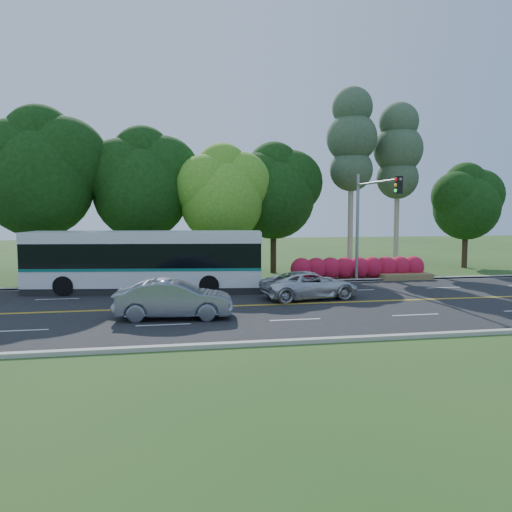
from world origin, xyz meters
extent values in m
plane|color=#244C19|center=(0.00, 0.00, 0.00)|extent=(120.00, 120.00, 0.00)
cube|color=black|center=(0.00, 0.00, 0.01)|extent=(60.00, 14.00, 0.02)
cube|color=#ADA89C|center=(0.00, 7.15, 0.07)|extent=(60.00, 0.30, 0.15)
cube|color=#ADA89C|center=(0.00, -7.15, 0.07)|extent=(60.00, 0.30, 0.15)
cube|color=#244C19|center=(0.00, 9.00, 0.05)|extent=(60.00, 4.00, 0.10)
cube|color=gold|center=(0.00, -0.08, 0.02)|extent=(57.00, 0.10, 0.00)
cube|color=gold|center=(0.00, 0.08, 0.02)|extent=(57.00, 0.10, 0.00)
cube|color=silver|center=(-11.50, -3.50, 0.02)|extent=(2.20, 0.12, 0.00)
cube|color=silver|center=(-6.00, -3.50, 0.02)|extent=(2.20, 0.12, 0.00)
cube|color=silver|center=(-0.50, -3.50, 0.02)|extent=(2.20, 0.12, 0.00)
cube|color=silver|center=(5.00, -3.50, 0.02)|extent=(2.20, 0.12, 0.00)
cube|color=silver|center=(-11.50, 3.50, 0.02)|extent=(2.20, 0.12, 0.00)
cube|color=silver|center=(-6.00, 3.50, 0.02)|extent=(2.20, 0.12, 0.00)
cube|color=silver|center=(-0.50, 3.50, 0.02)|extent=(2.20, 0.12, 0.00)
cube|color=silver|center=(5.00, 3.50, 0.02)|extent=(2.20, 0.12, 0.00)
cube|color=silver|center=(10.50, 3.50, 0.02)|extent=(2.20, 0.12, 0.00)
cube|color=silver|center=(0.00, 6.85, 0.02)|extent=(57.00, 0.12, 0.00)
cube|color=silver|center=(0.00, -6.85, 0.02)|extent=(57.00, 0.12, 0.00)
cylinder|color=black|center=(-14.00, 11.00, 1.98)|extent=(0.44, 0.44, 3.96)
sphere|color=black|center=(-14.00, 11.00, 6.48)|extent=(7.20, 7.20, 7.20)
sphere|color=black|center=(-12.38, 11.30, 7.92)|extent=(5.76, 5.76, 5.76)
sphere|color=black|center=(-15.44, 10.80, 7.74)|extent=(5.40, 5.40, 5.40)
sphere|color=black|center=(-13.90, 11.40, 9.18)|extent=(4.68, 4.68, 4.68)
cylinder|color=black|center=(-7.50, 12.00, 1.80)|extent=(0.44, 0.44, 3.60)
sphere|color=black|center=(-7.50, 12.00, 5.91)|extent=(6.60, 6.60, 6.60)
sphere|color=black|center=(-6.02, 12.30, 7.23)|extent=(5.28, 5.28, 5.28)
sphere|color=black|center=(-8.82, 11.80, 7.06)|extent=(4.95, 4.95, 4.95)
sphere|color=black|center=(-7.40, 12.40, 8.38)|extent=(4.29, 4.29, 4.29)
cylinder|color=black|center=(-2.00, 11.00, 1.62)|extent=(0.44, 0.44, 3.24)
sphere|color=#4A821A|center=(-2.00, 11.00, 5.27)|extent=(5.80, 5.80, 5.80)
sphere|color=#4A821A|center=(-0.69, 11.30, 6.43)|extent=(4.64, 4.64, 4.64)
sphere|color=#4A821A|center=(-3.16, 10.80, 6.29)|extent=(4.35, 4.35, 4.35)
sphere|color=#4A821A|center=(-1.90, 11.40, 7.45)|extent=(3.77, 3.77, 3.77)
cylinder|color=black|center=(2.00, 12.50, 1.71)|extent=(0.44, 0.44, 3.42)
sphere|color=black|center=(2.00, 12.50, 5.52)|extent=(6.00, 6.00, 6.00)
sphere|color=black|center=(3.35, 12.80, 6.72)|extent=(4.80, 4.80, 4.80)
sphere|color=black|center=(0.80, 12.30, 6.57)|extent=(4.50, 4.50, 4.50)
sphere|color=black|center=(2.10, 12.90, 7.77)|extent=(3.90, 3.90, 3.90)
cylinder|color=#ACA28B|center=(8.00, 12.50, 4.90)|extent=(0.40, 0.40, 9.80)
sphere|color=#345132|center=(8.00, 12.50, 7.70)|extent=(3.23, 3.23, 3.23)
sphere|color=#345132|center=(8.00, 12.50, 10.08)|extent=(3.80, 3.80, 3.80)
sphere|color=#345132|center=(8.00, 12.50, 12.32)|extent=(3.04, 3.04, 3.04)
cylinder|color=#ACA28B|center=(12.00, 13.00, 4.55)|extent=(0.40, 0.40, 9.10)
sphere|color=#345132|center=(12.00, 13.00, 7.15)|extent=(3.23, 3.23, 3.23)
sphere|color=#345132|center=(12.00, 13.00, 9.36)|extent=(3.80, 3.80, 3.80)
sphere|color=#345132|center=(12.00, 13.00, 11.44)|extent=(3.04, 3.04, 3.04)
cylinder|color=black|center=(18.00, 13.00, 1.53)|extent=(0.44, 0.44, 3.06)
sphere|color=black|center=(18.00, 13.00, 4.88)|extent=(5.20, 5.20, 5.20)
sphere|color=black|center=(19.17, 13.30, 5.92)|extent=(4.16, 4.16, 4.16)
sphere|color=black|center=(16.96, 12.80, 5.79)|extent=(3.90, 3.90, 3.90)
sphere|color=black|center=(18.10, 13.40, 6.83)|extent=(3.38, 3.38, 3.38)
sphere|color=#A40D35|center=(3.00, 8.20, 0.75)|extent=(1.50, 1.50, 1.50)
sphere|color=#A40D35|center=(4.00, 8.20, 0.75)|extent=(1.50, 1.50, 1.50)
sphere|color=#A40D35|center=(5.00, 8.20, 0.75)|extent=(1.50, 1.50, 1.50)
sphere|color=#A40D35|center=(6.00, 8.20, 0.75)|extent=(1.50, 1.50, 1.50)
sphere|color=#A40D35|center=(7.00, 8.20, 0.75)|extent=(1.50, 1.50, 1.50)
sphere|color=#A40D35|center=(8.00, 8.20, 0.75)|extent=(1.50, 1.50, 1.50)
sphere|color=#A40D35|center=(9.00, 8.20, 0.75)|extent=(1.50, 1.50, 1.50)
sphere|color=#A40D35|center=(10.00, 8.20, 0.75)|extent=(1.50, 1.50, 1.50)
sphere|color=#A40D35|center=(11.00, 8.20, 0.75)|extent=(1.50, 1.50, 1.50)
cube|color=brown|center=(10.00, 7.40, 0.20)|extent=(3.50, 1.40, 0.40)
cylinder|color=gray|center=(6.50, 7.30, 3.50)|extent=(0.20, 0.20, 7.00)
cylinder|color=gray|center=(6.50, 4.30, 6.30)|extent=(0.14, 6.00, 0.14)
cube|color=black|center=(6.50, 1.50, 6.00)|extent=(0.32, 0.28, 0.95)
sphere|color=red|center=(6.33, 1.50, 6.30)|extent=(0.18, 0.18, 0.18)
sphere|color=yellow|center=(6.33, 1.50, 6.00)|extent=(0.18, 0.18, 0.18)
sphere|color=#19D833|center=(6.33, 1.50, 5.70)|extent=(0.18, 0.18, 0.18)
cube|color=silver|center=(-7.02, 5.17, 0.94)|extent=(13.37, 4.56, 1.08)
cube|color=black|center=(-7.02, 5.17, 2.16)|extent=(13.32, 4.59, 1.36)
cube|color=silver|center=(-7.02, 5.17, 3.15)|extent=(13.37, 4.56, 0.61)
cube|color=#0B695C|center=(-7.02, 5.17, 1.42)|extent=(13.32, 4.60, 0.15)
cube|color=black|center=(-13.49, 6.07, 2.27)|extent=(0.41, 2.55, 1.86)
cube|color=#19E54C|center=(-13.48, 6.07, 3.32)|extent=(0.28, 1.66, 0.24)
cube|color=black|center=(-7.02, 5.17, 0.21)|extent=(13.36, 4.45, 0.38)
cylinder|color=black|center=(-11.36, 4.46, 0.57)|extent=(1.12, 0.45, 1.09)
cylinder|color=black|center=(-11.00, 7.04, 0.57)|extent=(1.12, 0.45, 1.09)
cylinder|color=black|center=(-3.57, 3.38, 0.57)|extent=(1.12, 0.45, 1.09)
cylinder|color=black|center=(-3.21, 5.96, 0.57)|extent=(1.12, 0.45, 1.09)
imported|color=slate|center=(-5.55, -2.32, 0.84)|extent=(5.14, 2.23, 1.64)
imported|color=silver|center=(1.55, 1.34, 0.73)|extent=(5.44, 3.12, 1.43)
camera|label=1|loc=(-5.83, -23.67, 4.62)|focal=35.00mm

